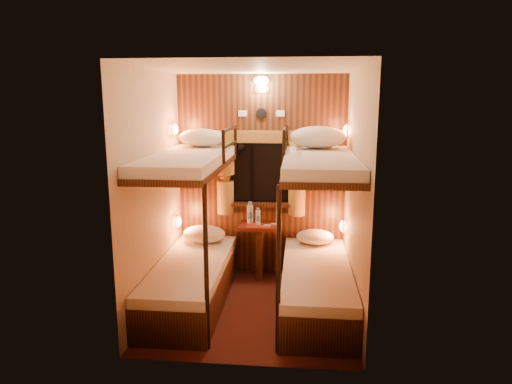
# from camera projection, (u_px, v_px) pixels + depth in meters

# --- Properties ---
(floor) EXTENTS (2.10, 2.10, 0.00)m
(floor) POSITION_uv_depth(u_px,v_px,m) (253.00, 307.00, 4.71)
(floor) COLOR #33110E
(floor) RESTS_ON ground
(ceiling) EXTENTS (2.10, 2.10, 0.00)m
(ceiling) POSITION_uv_depth(u_px,v_px,m) (252.00, 68.00, 4.24)
(ceiling) COLOR silver
(ceiling) RESTS_ON wall_back
(wall_back) EXTENTS (2.40, 0.00, 2.40)m
(wall_back) POSITION_uv_depth(u_px,v_px,m) (261.00, 176.00, 5.50)
(wall_back) COLOR #C6B293
(wall_back) RESTS_ON floor
(wall_front) EXTENTS (2.40, 0.00, 2.40)m
(wall_front) POSITION_uv_depth(u_px,v_px,m) (238.00, 222.00, 3.45)
(wall_front) COLOR #C6B293
(wall_front) RESTS_ON floor
(wall_left) EXTENTS (0.00, 2.40, 2.40)m
(wall_left) POSITION_uv_depth(u_px,v_px,m) (153.00, 192.00, 4.57)
(wall_left) COLOR #C6B293
(wall_left) RESTS_ON floor
(wall_right) EXTENTS (0.00, 2.40, 2.40)m
(wall_right) POSITION_uv_depth(u_px,v_px,m) (356.00, 196.00, 4.38)
(wall_right) COLOR #C6B293
(wall_right) RESTS_ON floor
(back_panel) EXTENTS (2.00, 0.03, 2.40)m
(back_panel) POSITION_uv_depth(u_px,v_px,m) (261.00, 176.00, 5.48)
(back_panel) COLOR black
(back_panel) RESTS_ON floor
(bunk_left) EXTENTS (0.72, 1.90, 1.82)m
(bunk_left) POSITION_uv_depth(u_px,v_px,m) (191.00, 252.00, 4.73)
(bunk_left) COLOR black
(bunk_left) RESTS_ON floor
(bunk_right) EXTENTS (0.72, 1.90, 1.82)m
(bunk_right) POSITION_uv_depth(u_px,v_px,m) (317.00, 256.00, 4.61)
(bunk_right) COLOR black
(bunk_right) RESTS_ON floor
(window) EXTENTS (1.00, 0.12, 0.79)m
(window) POSITION_uv_depth(u_px,v_px,m) (261.00, 178.00, 5.46)
(window) COLOR black
(window) RESTS_ON back_panel
(curtains) EXTENTS (1.10, 0.22, 1.00)m
(curtains) POSITION_uv_depth(u_px,v_px,m) (261.00, 172.00, 5.41)
(curtains) COLOR olive
(curtains) RESTS_ON back_panel
(back_fixtures) EXTENTS (0.54, 0.09, 0.48)m
(back_fixtures) POSITION_uv_depth(u_px,v_px,m) (261.00, 87.00, 5.24)
(back_fixtures) COLOR black
(back_fixtures) RESTS_ON back_panel
(reading_lamps) EXTENTS (2.00, 0.20, 1.25)m
(reading_lamps) POSITION_uv_depth(u_px,v_px,m) (259.00, 178.00, 5.15)
(reading_lamps) COLOR orange
(reading_lamps) RESTS_ON wall_left
(table) EXTENTS (0.50, 0.34, 0.66)m
(table) POSITION_uv_depth(u_px,v_px,m) (260.00, 244.00, 5.46)
(table) COLOR #4E1211
(table) RESTS_ON floor
(bottle_left) EXTENTS (0.08, 0.08, 0.26)m
(bottle_left) POSITION_uv_depth(u_px,v_px,m) (250.00, 214.00, 5.46)
(bottle_left) COLOR #99BFE5
(bottle_left) RESTS_ON table
(bottle_right) EXTENTS (0.06, 0.06, 0.21)m
(bottle_right) POSITION_uv_depth(u_px,v_px,m) (258.00, 217.00, 5.39)
(bottle_right) COLOR #99BFE5
(bottle_right) RESTS_ON table
(sachet_a) EXTENTS (0.09, 0.07, 0.01)m
(sachet_a) POSITION_uv_depth(u_px,v_px,m) (267.00, 225.00, 5.37)
(sachet_a) COLOR silver
(sachet_a) RESTS_ON table
(sachet_b) EXTENTS (0.08, 0.07, 0.01)m
(sachet_b) POSITION_uv_depth(u_px,v_px,m) (274.00, 224.00, 5.44)
(sachet_b) COLOR silver
(sachet_b) RESTS_ON table
(pillow_lower_left) EXTENTS (0.50, 0.36, 0.20)m
(pillow_lower_left) POSITION_uv_depth(u_px,v_px,m) (204.00, 234.00, 5.37)
(pillow_lower_left) COLOR silver
(pillow_lower_left) RESTS_ON bunk_left
(pillow_lower_right) EXTENTS (0.44, 0.31, 0.17)m
(pillow_lower_right) POSITION_uv_depth(u_px,v_px,m) (315.00, 237.00, 5.30)
(pillow_lower_right) COLOR silver
(pillow_lower_right) RESTS_ON bunk_right
(pillow_upper_left) EXTENTS (0.51, 0.37, 0.20)m
(pillow_upper_left) POSITION_uv_depth(u_px,v_px,m) (202.00, 138.00, 5.13)
(pillow_upper_left) COLOR silver
(pillow_upper_left) RESTS_ON bunk_left
(pillow_upper_right) EXTENTS (0.61, 0.44, 0.24)m
(pillow_upper_right) POSITION_uv_depth(u_px,v_px,m) (318.00, 137.00, 4.96)
(pillow_upper_right) COLOR silver
(pillow_upper_right) RESTS_ON bunk_right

